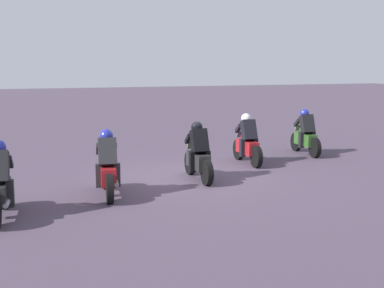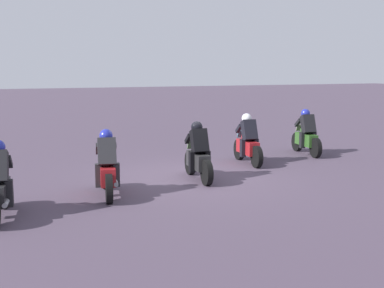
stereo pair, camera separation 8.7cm
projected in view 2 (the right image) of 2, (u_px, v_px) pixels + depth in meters
name	position (u px, v px, depth m)	size (l,w,h in m)	color
ground_plane	(190.00, 178.00, 13.59)	(120.00, 120.00, 0.00)	#4C3E4F
rider_lane_a	(306.00, 136.00, 17.18)	(2.04, 0.60, 1.51)	black
rider_lane_b	(248.00, 143.00, 15.53)	(2.04, 0.58, 1.51)	black
rider_lane_c	(198.00, 156.00, 13.30)	(2.04, 0.56, 1.51)	black
rider_lane_d	(107.00, 169.00, 11.64)	(2.03, 0.62, 1.51)	black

